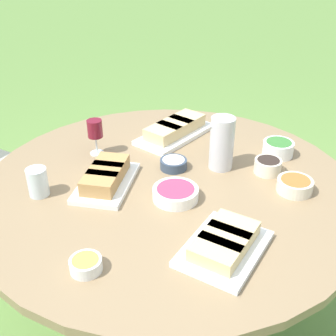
# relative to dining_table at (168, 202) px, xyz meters

# --- Properties ---
(ground_plane) EXTENTS (40.00, 40.00, 0.00)m
(ground_plane) POSITION_rel_dining_table_xyz_m (0.00, 0.00, -0.65)
(ground_plane) COLOR #668E42
(dining_table) EXTENTS (1.46, 1.46, 0.75)m
(dining_table) POSITION_rel_dining_table_xyz_m (0.00, 0.00, 0.00)
(dining_table) COLOR #4C4C51
(dining_table) RESTS_ON ground_plane
(water_pitcher) EXTENTS (0.10, 0.10, 0.22)m
(water_pitcher) POSITION_rel_dining_table_xyz_m (-0.23, -0.06, 0.21)
(water_pitcher) COLOR silver
(water_pitcher) RESTS_ON dining_table
(wine_glass) EXTENTS (0.06, 0.06, 0.16)m
(wine_glass) POSITION_rel_dining_table_xyz_m (0.25, -0.29, 0.21)
(wine_glass) COLOR silver
(wine_glass) RESTS_ON dining_table
(platter_bread_main) EXTENTS (0.30, 0.36, 0.08)m
(platter_bread_main) POSITION_rel_dining_table_xyz_m (0.24, -0.03, 0.13)
(platter_bread_main) COLOR white
(platter_bread_main) RESTS_ON dining_table
(platter_charcuterie) EXTENTS (0.36, 0.36, 0.06)m
(platter_charcuterie) POSITION_rel_dining_table_xyz_m (-0.08, 0.43, 0.13)
(platter_charcuterie) COLOR white
(platter_charcuterie) RESTS_ON dining_table
(platter_sandwich_side) EXTENTS (0.43, 0.39, 0.07)m
(platter_sandwich_side) POSITION_rel_dining_table_xyz_m (-0.12, -0.39, 0.13)
(platter_sandwich_side) COLOR white
(platter_sandwich_side) RESTS_ON dining_table
(bowl_fries) EXTENTS (0.09, 0.09, 0.04)m
(bowl_fries) POSITION_rel_dining_table_xyz_m (0.34, 0.42, 0.12)
(bowl_fries) COLOR white
(bowl_fries) RESTS_ON dining_table
(bowl_salad) EXTENTS (0.13, 0.13, 0.06)m
(bowl_salad) POSITION_rel_dining_table_xyz_m (-0.51, -0.10, 0.13)
(bowl_salad) COLOR white
(bowl_salad) RESTS_ON dining_table
(bowl_olives) EXTENTS (0.11, 0.11, 0.06)m
(bowl_olives) POSITION_rel_dining_table_xyz_m (-0.41, 0.02, 0.13)
(bowl_olives) COLOR beige
(bowl_olives) RESTS_ON dining_table
(bowl_dip_red) EXTENTS (0.17, 0.17, 0.05)m
(bowl_dip_red) POSITION_rel_dining_table_xyz_m (0.00, 0.12, 0.12)
(bowl_dip_red) COLOR white
(bowl_dip_red) RESTS_ON dining_table
(bowl_dip_cream) EXTENTS (0.11, 0.11, 0.04)m
(bowl_dip_cream) POSITION_rel_dining_table_xyz_m (-0.04, -0.09, 0.12)
(bowl_dip_cream) COLOR #334256
(bowl_dip_cream) RESTS_ON dining_table
(bowl_roasted_veg) EXTENTS (0.13, 0.13, 0.05)m
(bowl_roasted_veg) POSITION_rel_dining_table_xyz_m (-0.45, 0.17, 0.13)
(bowl_roasted_veg) COLOR beige
(bowl_roasted_veg) RESTS_ON dining_table
(cup_water_near) EXTENTS (0.07, 0.07, 0.11)m
(cup_water_near) POSITION_rel_dining_table_xyz_m (0.48, -0.02, 0.15)
(cup_water_near) COLOR silver
(cup_water_near) RESTS_ON dining_table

